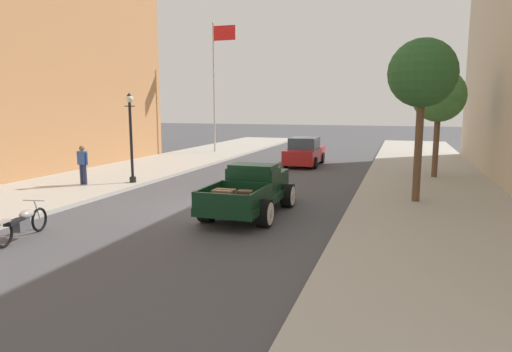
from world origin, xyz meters
The scene contains 11 objects.
ground_plane centered at (0.00, 0.00, 0.00)m, with size 140.00×140.00×0.00m, color #47474C.
sidewalk_left centered at (-7.25, 0.00, 0.07)m, with size 5.50×64.00×0.15m, color #ADA89E.
sidewalk_right centered at (7.25, 0.00, 0.07)m, with size 5.50×64.00×0.15m, color #ADA89E.
hotrod_truck_dark_green centered at (1.54, -0.04, 0.75)m, with size 2.21×4.95×1.58m.
motorcycle_parked centered at (-3.20, -4.73, 0.44)m, with size 0.68×2.09×0.93m.
car_background_red centered at (0.69, 12.03, 0.77)m, with size 1.91×4.32×1.65m.
pedestrian_sidewalk_left centered at (-6.68, 1.89, 1.09)m, with size 0.53×0.22×1.65m.
street_lamp_near centered at (-5.01, 3.00, 2.39)m, with size 0.50×0.32×3.85m.
flagpole centered at (-6.66, 16.31, 5.77)m, with size 1.74×0.16×9.16m.
street_tree_nearest centered at (6.63, 2.77, 4.49)m, with size 2.30×2.30×5.54m.
street_tree_second centered at (7.60, 8.78, 3.89)m, with size 2.41×2.41×4.97m.
Camera 1 is at (6.07, -13.45, 3.42)m, focal length 31.13 mm.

